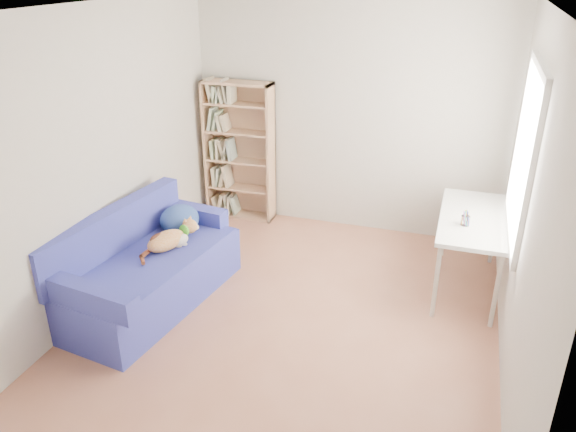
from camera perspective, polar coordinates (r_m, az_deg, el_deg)
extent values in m
plane|color=#995D45|center=(5.11, 0.53, -9.99)|extent=(4.00, 4.00, 0.00)
cube|color=silver|center=(6.34, 6.08, 9.90)|extent=(3.50, 0.04, 2.60)
cube|color=silver|center=(2.86, -11.66, -10.07)|extent=(3.50, 0.04, 2.60)
cube|color=silver|center=(5.26, -18.02, 5.68)|extent=(0.04, 4.00, 2.60)
cube|color=silver|center=(4.35, 23.18, 0.93)|extent=(0.04, 4.00, 2.60)
cube|color=white|center=(4.21, 0.67, 20.53)|extent=(3.50, 4.00, 0.04)
cube|color=white|center=(4.84, 23.12, 5.82)|extent=(0.01, 1.20, 1.30)
cube|color=navy|center=(5.32, -13.79, -6.41)|extent=(1.09, 1.89, 0.45)
cube|color=navy|center=(5.29, -17.46, -1.60)|extent=(0.41, 1.79, 0.44)
cube|color=navy|center=(5.79, -10.04, 0.23)|extent=(0.86, 0.28, 0.20)
cube|color=navy|center=(4.59, -19.39, -7.81)|extent=(0.86, 0.28, 0.20)
cube|color=navy|center=(5.19, -13.87, -4.15)|extent=(1.05, 1.75, 0.05)
ellipsoid|color=navy|center=(5.57, -10.95, -0.35)|extent=(0.37, 0.41, 0.28)
ellipsoid|color=#AB5213|center=(5.22, -12.29, -2.48)|extent=(0.33, 0.45, 0.16)
ellipsoid|color=silver|center=(5.29, -11.12, -2.22)|extent=(0.18, 0.20, 0.10)
ellipsoid|color=#33170E|center=(5.18, -12.87, -2.28)|extent=(0.18, 0.23, 0.08)
sphere|color=#AB5213|center=(5.41, -10.66, -0.82)|extent=(0.14, 0.14, 0.14)
cone|color=#AB5213|center=(5.42, -10.74, 0.00)|extent=(0.07, 0.07, 0.07)
cone|color=#AB5213|center=(5.37, -11.07, -0.29)|extent=(0.07, 0.08, 0.07)
cylinder|color=#48C527|center=(5.37, -11.05, -1.32)|extent=(0.12, 0.07, 0.11)
cylinder|color=#33170E|center=(5.07, -13.72, -3.91)|extent=(0.05, 0.16, 0.06)
cube|color=tan|center=(6.86, -8.07, 6.81)|extent=(0.03, 0.26, 1.65)
cube|color=tan|center=(6.57, -1.75, 6.22)|extent=(0.03, 0.26, 1.65)
cube|color=tan|center=(6.50, -5.24, 13.34)|extent=(0.83, 0.26, 0.03)
cube|color=tan|center=(7.00, -4.74, 0.21)|extent=(0.83, 0.26, 0.03)
cube|color=tan|center=(6.81, -4.59, 6.83)|extent=(0.83, 0.02, 1.65)
cube|color=silver|center=(5.43, 18.31, -0.27)|extent=(0.59, 1.30, 0.04)
cylinder|color=silver|center=(6.14, 20.25, -1.49)|extent=(0.04, 0.04, 0.71)
cylinder|color=silver|center=(5.08, 20.39, -7.19)|extent=(0.04, 0.04, 0.71)
cylinder|color=silver|center=(6.12, 15.67, -0.90)|extent=(0.04, 0.04, 0.71)
cylinder|color=silver|center=(5.06, 14.81, -6.49)|extent=(0.04, 0.04, 0.71)
cylinder|color=white|center=(5.21, 17.56, -0.45)|extent=(0.08, 0.08, 0.09)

